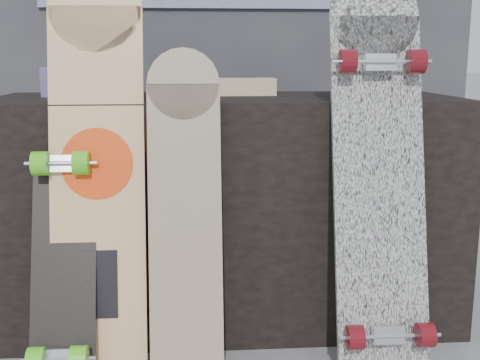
{
  "coord_description": "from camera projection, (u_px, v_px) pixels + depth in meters",
  "views": [
    {
      "loc": [
        -0.11,
        -1.6,
        0.94
      ],
      "look_at": [
        0.03,
        0.2,
        0.57
      ],
      "focal_mm": 45.0,
      "sensor_mm": 36.0,
      "label": 1
    }
  ],
  "objects": [
    {
      "name": "vendor_table",
      "position": [
        227.0,
        208.0,
        2.16
      ],
      "size": [
        1.6,
        0.6,
        0.8
      ],
      "primitive_type": "cube",
      "color": "black",
      "rests_on": "ground"
    },
    {
      "name": "booth",
      "position": [
        217.0,
        21.0,
        2.85
      ],
      "size": [
        2.4,
        0.22,
        2.2
      ],
      "color": "#35353A",
      "rests_on": "ground"
    },
    {
      "name": "merch_box_purple",
      "position": [
        71.0,
        82.0,
        2.11
      ],
      "size": [
        0.18,
        0.12,
        0.1
      ],
      "primitive_type": "cube",
      "color": "#443266",
      "rests_on": "vendor_table"
    },
    {
      "name": "merch_box_small",
      "position": [
        376.0,
        79.0,
        2.05
      ],
      "size": [
        0.14,
        0.14,
        0.12
      ],
      "primitive_type": "cube",
      "color": "#443266",
      "rests_on": "vendor_table"
    },
    {
      "name": "merch_box_flat",
      "position": [
        245.0,
        87.0,
        2.16
      ],
      "size": [
        0.22,
        0.1,
        0.06
      ],
      "primitive_type": "cube",
      "color": "#D1B78C",
      "rests_on": "vendor_table"
    },
    {
      "name": "longboard_geisha",
      "position": [
        97.0,
        158.0,
        1.77
      ],
      "size": [
        0.28,
        0.28,
        1.22
      ],
      "rotation": [
        -0.21,
        0.0,
        0.0
      ],
      "color": "beige",
      "rests_on": "ground"
    },
    {
      "name": "longboard_celtic",
      "position": [
        185.0,
        206.0,
        1.74
      ],
      "size": [
        0.21,
        0.23,
        0.97
      ],
      "rotation": [
        -0.22,
        0.0,
        0.0
      ],
      "color": "beige",
      "rests_on": "ground"
    },
    {
      "name": "longboard_cascadia",
      "position": [
        379.0,
        166.0,
        1.77
      ],
      "size": [
        0.27,
        0.37,
        1.19
      ],
      "rotation": [
        -0.25,
        0.0,
        0.0
      ],
      "color": "white",
      "rests_on": "ground"
    },
    {
      "name": "skateboard_dark",
      "position": [
        63.0,
        241.0,
        1.74
      ],
      "size": [
        0.19,
        0.35,
        0.81
      ],
      "rotation": [
        -0.35,
        0.0,
        0.0
      ],
      "color": "black",
      "rests_on": "ground"
    }
  ]
}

